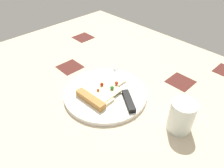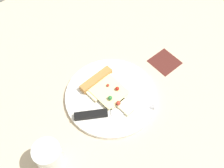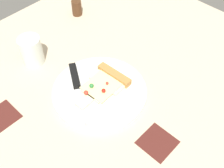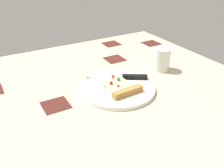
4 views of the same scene
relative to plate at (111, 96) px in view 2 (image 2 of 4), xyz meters
The scene contains 5 objects.
ground_plane 7.74cm from the plate, 123.22° to the left, with size 121.81×121.81×3.00cm.
plate is the anchor object (origin of this frame).
pizza_slice 2.95cm from the plate, behind, with size 17.76×12.11×2.69cm.
knife 7.12cm from the plate, 52.73° to the right, with size 14.63×21.39×2.45cm.
drinking_glass 27.08cm from the plate, 77.78° to the right, with size 7.30×7.30×9.94cm, color silver.
Camera 2 is at (38.74, -35.48, 74.94)cm, focal length 43.73 mm.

